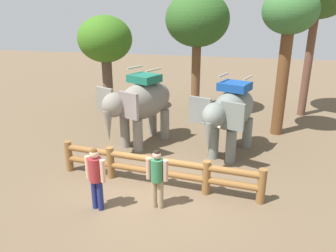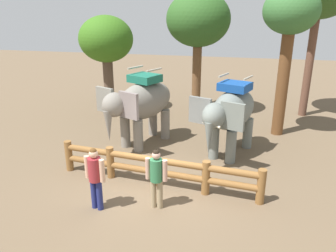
{
  "view_description": "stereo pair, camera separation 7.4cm",
  "coord_description": "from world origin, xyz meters",
  "px_view_note": "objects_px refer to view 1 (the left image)",
  "views": [
    {
      "loc": [
        2.41,
        -8.36,
        5.16
      ],
      "look_at": [
        0.0,
        1.86,
        1.4
      ],
      "focal_mm": 34.95,
      "sensor_mm": 36.0,
      "label": 1
    },
    {
      "loc": [
        2.49,
        -8.34,
        5.16
      ],
      "look_at": [
        0.0,
        1.86,
        1.4
      ],
      "focal_mm": 34.95,
      "sensor_mm": 36.0,
      "label": 2
    }
  ],
  "objects_px": {
    "log_fence": "(156,167)",
    "elephant_center": "(231,112)",
    "tree_far_right": "(105,41)",
    "tourist_woman_in_black": "(157,175)",
    "tree_deep_back": "(197,21)",
    "tree_far_left": "(289,19)",
    "elephant_near_left": "(141,103)",
    "tourist_man_in_blue": "(96,175)"
  },
  "relations": [
    {
      "from": "tree_far_left",
      "to": "elephant_near_left",
      "type": "bearing_deg",
      "value": -155.08
    },
    {
      "from": "elephant_near_left",
      "to": "elephant_center",
      "type": "xyz_separation_m",
      "value": [
        3.45,
        -0.23,
        -0.06
      ]
    },
    {
      "from": "tourist_woman_in_black",
      "to": "tourist_man_in_blue",
      "type": "bearing_deg",
      "value": -164.49
    },
    {
      "from": "elephant_near_left",
      "to": "tree_far_right",
      "type": "height_order",
      "value": "tree_far_right"
    },
    {
      "from": "tree_far_right",
      "to": "tourist_man_in_blue",
      "type": "bearing_deg",
      "value": -69.0
    },
    {
      "from": "tourist_woman_in_black",
      "to": "log_fence",
      "type": "bearing_deg",
      "value": 106.65
    },
    {
      "from": "elephant_center",
      "to": "tree_deep_back",
      "type": "relative_size",
      "value": 0.59
    },
    {
      "from": "elephant_center",
      "to": "tourist_woman_in_black",
      "type": "relative_size",
      "value": 2.05
    },
    {
      "from": "log_fence",
      "to": "tree_deep_back",
      "type": "distance_m",
      "value": 8.71
    },
    {
      "from": "elephant_near_left",
      "to": "elephant_center",
      "type": "relative_size",
      "value": 1.03
    },
    {
      "from": "tree_far_right",
      "to": "tree_deep_back",
      "type": "relative_size",
      "value": 0.81
    },
    {
      "from": "log_fence",
      "to": "elephant_near_left",
      "type": "distance_m",
      "value": 3.56
    },
    {
      "from": "elephant_center",
      "to": "tree_far_right",
      "type": "distance_m",
      "value": 8.03
    },
    {
      "from": "log_fence",
      "to": "tree_deep_back",
      "type": "height_order",
      "value": "tree_deep_back"
    },
    {
      "from": "tourist_man_in_blue",
      "to": "tree_deep_back",
      "type": "xyz_separation_m",
      "value": [
        1.22,
        9.32,
        3.59
      ]
    },
    {
      "from": "tourist_woman_in_black",
      "to": "tree_far_left",
      "type": "height_order",
      "value": "tree_far_left"
    },
    {
      "from": "elephant_center",
      "to": "tree_far_right",
      "type": "relative_size",
      "value": 0.72
    },
    {
      "from": "elephant_center",
      "to": "tourist_man_in_blue",
      "type": "distance_m",
      "value": 5.52
    },
    {
      "from": "log_fence",
      "to": "elephant_center",
      "type": "bearing_deg",
      "value": 54.43
    },
    {
      "from": "tree_far_left",
      "to": "log_fence",
      "type": "bearing_deg",
      "value": -125.43
    },
    {
      "from": "elephant_center",
      "to": "tree_far_left",
      "type": "bearing_deg",
      "value": 54.72
    },
    {
      "from": "tourist_woman_in_black",
      "to": "elephant_center",
      "type": "bearing_deg",
      "value": 67.24
    },
    {
      "from": "tourist_woman_in_black",
      "to": "tree_deep_back",
      "type": "bearing_deg",
      "value": 92.22
    },
    {
      "from": "log_fence",
      "to": "tree_far_left",
      "type": "height_order",
      "value": "tree_far_left"
    },
    {
      "from": "tourist_man_in_blue",
      "to": "tree_far_right",
      "type": "bearing_deg",
      "value": 111.0
    },
    {
      "from": "log_fence",
      "to": "tourist_man_in_blue",
      "type": "bearing_deg",
      "value": -127.22
    },
    {
      "from": "log_fence",
      "to": "tourist_man_in_blue",
      "type": "height_order",
      "value": "tourist_man_in_blue"
    },
    {
      "from": "log_fence",
      "to": "elephant_center",
      "type": "relative_size",
      "value": 1.83
    },
    {
      "from": "tourist_woman_in_black",
      "to": "tree_deep_back",
      "type": "xyz_separation_m",
      "value": [
        -0.34,
        8.89,
        3.63
      ]
    },
    {
      "from": "elephant_center",
      "to": "tree_far_right",
      "type": "bearing_deg",
      "value": 147.36
    },
    {
      "from": "tourist_woman_in_black",
      "to": "tree_far_right",
      "type": "bearing_deg",
      "value": 120.76
    },
    {
      "from": "elephant_near_left",
      "to": "tree_deep_back",
      "type": "relative_size",
      "value": 0.6
    },
    {
      "from": "tree_far_right",
      "to": "elephant_near_left",
      "type": "bearing_deg",
      "value": -52.03
    },
    {
      "from": "log_fence",
      "to": "elephant_near_left",
      "type": "height_order",
      "value": "elephant_near_left"
    },
    {
      "from": "elephant_near_left",
      "to": "tourist_man_in_blue",
      "type": "relative_size",
      "value": 2.02
    },
    {
      "from": "tourist_woman_in_black",
      "to": "tree_deep_back",
      "type": "distance_m",
      "value": 9.61
    },
    {
      "from": "tree_deep_back",
      "to": "tourist_woman_in_black",
      "type": "bearing_deg",
      "value": -87.78
    },
    {
      "from": "tree_far_left",
      "to": "tree_deep_back",
      "type": "relative_size",
      "value": 1.0
    },
    {
      "from": "tourist_woman_in_black",
      "to": "tree_far_right",
      "type": "xyz_separation_m",
      "value": [
        -4.87,
        8.19,
        2.66
      ]
    },
    {
      "from": "tree_deep_back",
      "to": "elephant_center",
      "type": "bearing_deg",
      "value": -67.55
    },
    {
      "from": "tourist_man_in_blue",
      "to": "tree_far_right",
      "type": "xyz_separation_m",
      "value": [
        -3.31,
        8.62,
        2.62
      ]
    },
    {
      "from": "elephant_center",
      "to": "tree_far_left",
      "type": "height_order",
      "value": "tree_far_left"
    }
  ]
}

